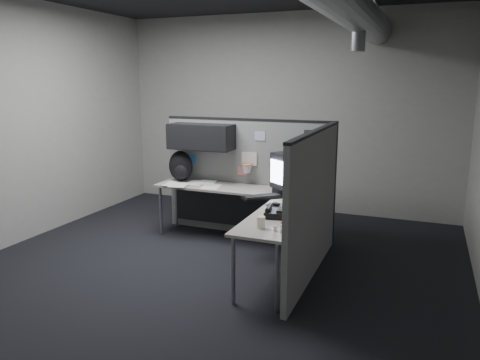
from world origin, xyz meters
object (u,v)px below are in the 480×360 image
at_px(desk, 248,203).
at_px(monitor, 296,174).
at_px(keyboard, 262,197).
at_px(phone, 275,213).
at_px(backpack, 181,167).

distance_m(desk, monitor, 0.71).
xyz_separation_m(keyboard, phone, (0.39, -0.67, 0.02)).
relative_size(monitor, backpack, 1.50).
distance_m(desk, keyboard, 0.32).
distance_m(desk, backpack, 1.25).
bearing_deg(desk, monitor, 17.09).
xyz_separation_m(monitor, phone, (0.06, -1.00, -0.23)).
height_order(desk, backpack, backpack).
relative_size(phone, backpack, 0.64).
relative_size(desk, monitor, 3.55).
relative_size(desk, phone, 8.32).
relative_size(monitor, phone, 2.34).
height_order(desk, phone, phone).
xyz_separation_m(desk, keyboard, (0.24, -0.16, 0.14)).
distance_m(keyboard, backpack, 1.49).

